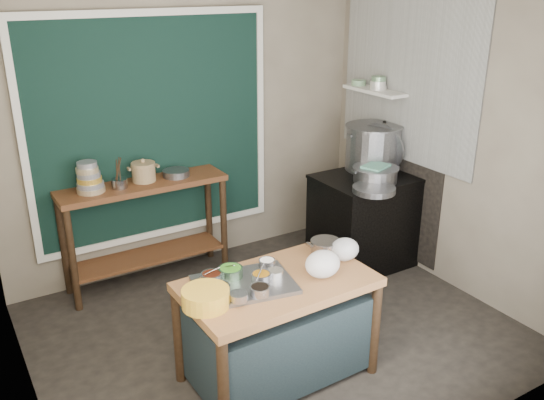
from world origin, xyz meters
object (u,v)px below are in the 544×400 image
prep_table (278,329)px  condiment_tray (244,284)px  back_counter (147,233)px  stove_block (365,222)px  steamer (375,174)px  saucepan (325,248)px  utensil_cup (120,183)px  ceramic_crock (144,173)px  yellow_basin (206,298)px  stock_pot (373,148)px

prep_table → condiment_tray: bearing=167.1°
prep_table → back_counter: (-0.28, 1.75, 0.10)m
stove_block → steamer: steamer is taller
prep_table → saucepan: (0.48, 0.13, 0.44)m
back_counter → utensil_cup: size_ratio=10.96×
saucepan → stove_block: bearing=54.0°
condiment_tray → ceramic_crock: (-0.03, 1.74, 0.26)m
saucepan → steamer: (1.11, 0.76, 0.14)m
condiment_tray → steamer: steamer is taller
prep_table → ceramic_crock: size_ratio=5.74×
yellow_basin → saucepan: saucepan is taller
ceramic_crock → yellow_basin: bearing=-98.8°
prep_table → yellow_basin: bearing=-176.9°
condiment_tray → utensil_cup: (-0.26, 1.68, 0.23)m
back_counter → utensil_cup: 0.55m
back_counter → stock_pot: (2.07, -0.58, 0.62)m
condiment_tray → yellow_basin: bearing=-164.5°
back_counter → condiment_tray: size_ratio=2.34×
back_counter → yellow_basin: back_counter is taller
ceramic_crock → steamer: size_ratio=0.52×
prep_table → condiment_tray: size_ratio=2.01×
stove_block → saucepan: (-1.14, -0.90, 0.39)m
steamer → prep_table: bearing=-150.7°
stove_block → condiment_tray: (-1.84, -0.98, 0.34)m
prep_table → steamer: 1.90m
back_counter → ceramic_crock: ceramic_crock is taller
prep_table → steamer: size_ratio=2.96×
yellow_basin → ceramic_crock: ceramic_crock is taller
back_counter → yellow_basin: size_ratio=5.00×
condiment_tray → steamer: 2.00m
prep_table → stock_pot: 2.26m
yellow_basin → steamer: steamer is taller
condiment_tray → steamer: (1.80, 0.84, 0.18)m
stove_block → ceramic_crock: ceramic_crock is taller
yellow_basin → stock_pot: 2.64m
stock_pot → ceramic_crock: bearing=163.5°
stock_pot → stove_block: bearing=-138.0°
utensil_cup → steamer: size_ratio=0.31×
stove_block → condiment_tray: size_ratio=1.45×
yellow_basin → condiment_tray: bearing=15.5°
yellow_basin → saucepan: 1.02m
condiment_tray → yellow_basin: 0.32m
utensil_cup → stock_pot: (2.28, -0.55, 0.10)m
back_counter → steamer: size_ratio=3.44×
utensil_cup → ceramic_crock: (0.23, 0.06, 0.03)m
stove_block → ceramic_crock: 2.11m
condiment_tray → yellow_basin: yellow_basin is taller
back_counter → stove_block: bearing=-21.0°
steamer → utensil_cup: bearing=157.9°
prep_table → saucepan: 0.66m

